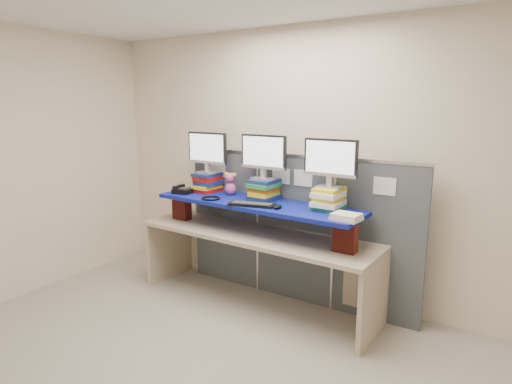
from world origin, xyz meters
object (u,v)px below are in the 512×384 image
Objects in this scene: desk at (256,247)px; desk_phone at (183,190)px; blue_board at (256,204)px; monitor_right at (330,160)px; keyboard at (252,204)px; monitor_left at (207,150)px; monitor_center at (263,154)px.

desk_phone reaches higher than desk.
monitor_right reaches higher than blue_board.
monitor_right reaches higher than desk.
desk_phone is at bearing 160.09° from keyboard.
monitor_left is (-0.72, 0.15, 0.92)m from desk.
monitor_left is 1.10× the size of keyboard.
blue_board is 4.66× the size of keyboard.
monitor_left reaches higher than desk.
monitor_right is 2.39× the size of desk_phone.
blue_board is 0.87m from monitor_right.
desk is 5.45× the size of keyboard.
monitor_right is 1.70m from desk_phone.
monitor_left is at bearing 180.00° from monitor_center.
desk is 1.03m from desk_phone.
monitor_left is 2.39× the size of desk_phone.
desk is 1.17× the size of blue_board.
desk_phone is at bearing -174.31° from desk.
keyboard is (0.05, -0.16, 0.48)m from desk.
monitor_right is (0.73, 0.09, 0.47)m from blue_board.
desk is 0.93m from monitor_center.
monitor_center reaches higher than desk_phone.
desk_phone reaches higher than keyboard.
blue_board is 0.17m from keyboard.
monitor_right is 1.10× the size of keyboard.
desk is at bearing -170.71° from monitor_right.
monitor_center is (0.01, 0.12, 0.48)m from blue_board.
desk_phone is at bearing -167.12° from monitor_center.
desk is at bearing 94.76° from keyboard.
desk_phone is at bearing -174.31° from blue_board.
keyboard reaches higher than blue_board.
monitor_left is 0.94m from keyboard.
monitor_left is at bearing 170.67° from blue_board.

